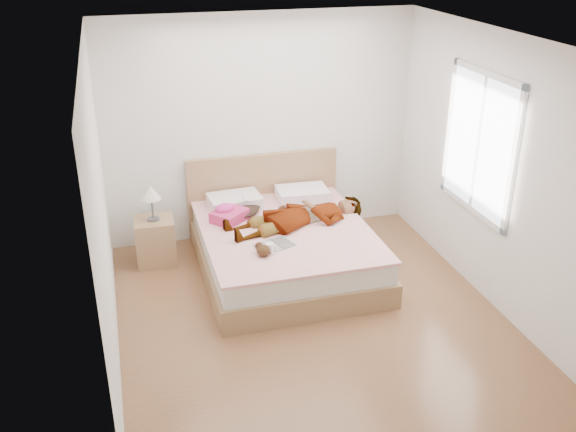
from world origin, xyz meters
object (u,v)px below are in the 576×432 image
at_px(woman, 298,212).
at_px(bed, 283,245).
at_px(phone, 245,198).
at_px(towel, 228,214).
at_px(coffee_mug, 270,248).
at_px(magazine, 276,245).
at_px(plush_toy, 263,250).
at_px(nightstand, 155,238).

distance_m(woman, bed, 0.39).
xyz_separation_m(phone, towel, (-0.22, -0.17, -0.09)).
height_order(phone, coffee_mug, phone).
relative_size(towel, magazine, 1.03).
bearing_deg(phone, woman, -50.68).
xyz_separation_m(bed, plush_toy, (-0.37, -0.60, 0.29)).
distance_m(phone, bed, 0.68).
distance_m(bed, coffee_mug, 0.69).
height_order(coffee_mug, nightstand, nightstand).
relative_size(magazine, coffee_mug, 3.59).
bearing_deg(nightstand, magazine, -39.74).
distance_m(towel, coffee_mug, 0.87).
height_order(magazine, plush_toy, plush_toy).
xyz_separation_m(bed, nightstand, (-1.33, 0.49, 0.03)).
xyz_separation_m(coffee_mug, plush_toy, (-0.08, -0.04, 0.01)).
relative_size(woman, plush_toy, 7.39).
xyz_separation_m(magazine, coffee_mug, (-0.09, -0.12, 0.04)).
height_order(phone, nightstand, nightstand).
bearing_deg(magazine, plush_toy, -137.74).
bearing_deg(woman, phone, -140.68).
bearing_deg(nightstand, coffee_mug, -45.47).
relative_size(woman, phone, 18.26).
xyz_separation_m(phone, coffee_mug, (0.03, -1.00, -0.12)).
bearing_deg(coffee_mug, phone, 91.72).
xyz_separation_m(towel, nightstand, (-0.79, 0.22, -0.28)).
height_order(plush_toy, nightstand, nightstand).
relative_size(bed, magazine, 4.66).
bearing_deg(phone, plush_toy, -104.83).
height_order(phone, plush_toy, phone).
height_order(woman, nightstand, nightstand).
distance_m(woman, towel, 0.76).
height_order(woman, bed, bed).
bearing_deg(magazine, phone, 97.63).
height_order(woman, plush_toy, woman).
xyz_separation_m(plush_toy, nightstand, (-0.96, 1.09, -0.27)).
height_order(woman, coffee_mug, woman).
xyz_separation_m(woman, nightstand, (-1.51, 0.45, -0.32)).
bearing_deg(bed, towel, 152.88).
distance_m(bed, nightstand, 1.41).
relative_size(woman, magazine, 3.61).
xyz_separation_m(coffee_mug, nightstand, (-1.04, 1.05, -0.26)).
distance_m(phone, magazine, 0.91).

